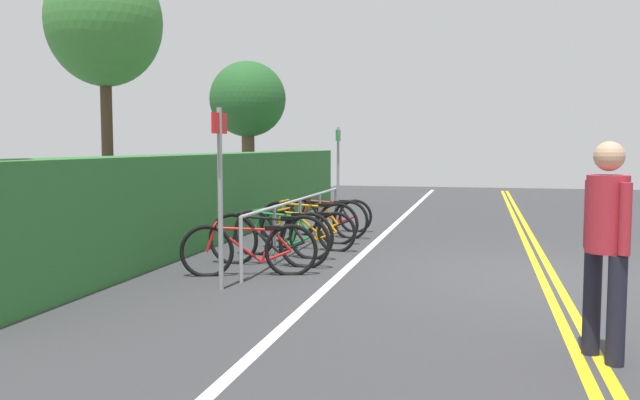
{
  "coord_description": "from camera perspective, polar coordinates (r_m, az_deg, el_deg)",
  "views": [
    {
      "loc": [
        -8.83,
        0.86,
        1.7
      ],
      "look_at": [
        0.91,
        3.23,
        0.87
      ],
      "focal_mm": 37.24,
      "sensor_mm": 36.0,
      "label": 1
    }
  ],
  "objects": [
    {
      "name": "bicycle_6",
      "position": [
        13.09,
        0.85,
        -1.3
      ],
      "size": [
        0.46,
        1.7,
        0.69
      ],
      "color": "black",
      "rests_on": "ground_plane"
    },
    {
      "name": "centre_line_yellow_inner",
      "position": [
        9.04,
        19.52,
        -6.35
      ],
      "size": [
        33.34,
        0.1,
        0.0
      ],
      "primitive_type": "cube",
      "color": "gold",
      "rests_on": "ground_plane"
    },
    {
      "name": "tree_far_right",
      "position": [
        18.56,
        -6.23,
        8.46
      ],
      "size": [
        2.09,
        2.09,
        4.0
      ],
      "color": "brown",
      "rests_on": "ground_plane"
    },
    {
      "name": "bike_lane_stripe_white",
      "position": [
        9.16,
        2.3,
        -5.93
      ],
      "size": [
        33.34,
        0.12,
        0.0
      ],
      "primitive_type": "cube",
      "color": "white",
      "rests_on": "ground_plane"
    },
    {
      "name": "ground_plane",
      "position": [
        9.03,
        19.01,
        -6.51
      ],
      "size": [
        37.05,
        13.64,
        0.05
      ],
      "primitive_type": "cube",
      "color": "#353538"
    },
    {
      "name": "bicycle_3",
      "position": [
        10.8,
        -1.12,
        -2.59
      ],
      "size": [
        0.46,
        1.68,
        0.69
      ],
      "color": "black",
      "rests_on": "ground_plane"
    },
    {
      "name": "bicycle_1",
      "position": [
        9.38,
        -4.46,
        -3.43
      ],
      "size": [
        0.46,
        1.83,
        0.78
      ],
      "color": "black",
      "rests_on": "ground_plane"
    },
    {
      "name": "centre_line_yellow_outer",
      "position": [
        9.02,
        18.5,
        -6.34
      ],
      "size": [
        33.34,
        0.1,
        0.0
      ],
      "primitive_type": "cube",
      "color": "gold",
      "rests_on": "ground_plane"
    },
    {
      "name": "hedge_backdrop",
      "position": [
        12.85,
        -8.2,
        0.56
      ],
      "size": [
        14.49,
        0.9,
        1.54
      ],
      "primitive_type": "cube",
      "color": "#2D6B30",
      "rests_on": "ground_plane"
    },
    {
      "name": "bicycle_4",
      "position": [
        11.54,
        -1.04,
        -1.92
      ],
      "size": [
        0.46,
        1.82,
        0.77
      ],
      "color": "black",
      "rests_on": "ground_plane"
    },
    {
      "name": "sign_post_near",
      "position": [
        7.8,
        -8.59,
        1.69
      ],
      "size": [
        0.36,
        0.06,
        2.13
      ],
      "color": "gray",
      "rests_on": "ground_plane"
    },
    {
      "name": "bike_rack",
      "position": [
        10.83,
        -1.74,
        -1.0
      ],
      "size": [
        5.54,
        0.05,
        0.84
      ],
      "color": "#9EA0A5",
      "rests_on": "ground_plane"
    },
    {
      "name": "tree_mid",
      "position": [
        12.8,
        -18.06,
        14.24
      ],
      "size": [
        2.05,
        2.05,
        5.04
      ],
      "color": "#473323",
      "rests_on": "ground_plane"
    },
    {
      "name": "sign_post_far",
      "position": [
        14.46,
        1.56,
        3.02
      ],
      "size": [
        0.36,
        0.06,
        2.09
      ],
      "color": "gray",
      "rests_on": "ground_plane"
    },
    {
      "name": "pedestrian",
      "position": [
        5.65,
        23.4,
        -2.76
      ],
      "size": [
        0.44,
        0.32,
        1.73
      ],
      "color": "#1E1E2D",
      "rests_on": "ground_plane"
    },
    {
      "name": "bicycle_5",
      "position": [
        12.31,
        0.47,
        -1.57
      ],
      "size": [
        0.53,
        1.7,
        0.74
      ],
      "color": "black",
      "rests_on": "ground_plane"
    },
    {
      "name": "bicycle_0",
      "position": [
        8.69,
        -6.09,
        -4.3
      ],
      "size": [
        0.66,
        1.72,
        0.72
      ],
      "color": "black",
      "rests_on": "ground_plane"
    },
    {
      "name": "bicycle_2",
      "position": [
        10.1,
        -3.24,
        -2.93
      ],
      "size": [
        0.46,
        1.68,
        0.75
      ],
      "color": "black",
      "rests_on": "ground_plane"
    }
  ]
}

